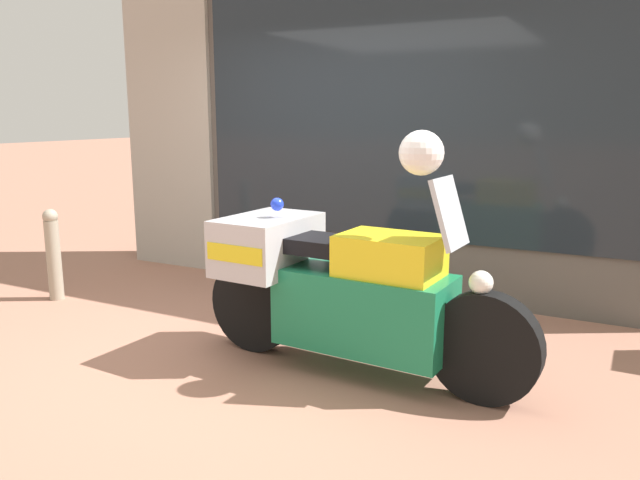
% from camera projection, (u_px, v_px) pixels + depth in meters
% --- Properties ---
extents(ground_plane, '(60.00, 60.00, 0.00)m').
position_uv_depth(ground_plane, '(245.00, 349.00, 4.50)').
color(ground_plane, '#9E6B56').
extents(shop_building, '(5.40, 0.55, 3.29)m').
position_uv_depth(shop_building, '(319.00, 115.00, 6.11)').
color(shop_building, '#56514C').
rests_on(shop_building, ground).
extents(window_display, '(3.85, 0.30, 1.85)m').
position_uv_depth(window_display, '(405.00, 244.00, 5.95)').
color(window_display, slate).
rests_on(window_display, ground).
extents(paramedic_motorcycle, '(2.32, 0.77, 1.31)m').
position_uv_depth(paramedic_motorcycle, '(339.00, 286.00, 4.05)').
color(paramedic_motorcycle, black).
rests_on(paramedic_motorcycle, ground).
extents(white_helmet, '(0.26, 0.26, 0.26)m').
position_uv_depth(white_helmet, '(421.00, 153.00, 3.61)').
color(white_helmet, white).
rests_on(white_helmet, paramedic_motorcycle).
extents(street_bollard, '(0.13, 0.13, 0.83)m').
position_uv_depth(street_bollard, '(53.00, 253.00, 5.63)').
color(street_bollard, gray).
rests_on(street_bollard, ground).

